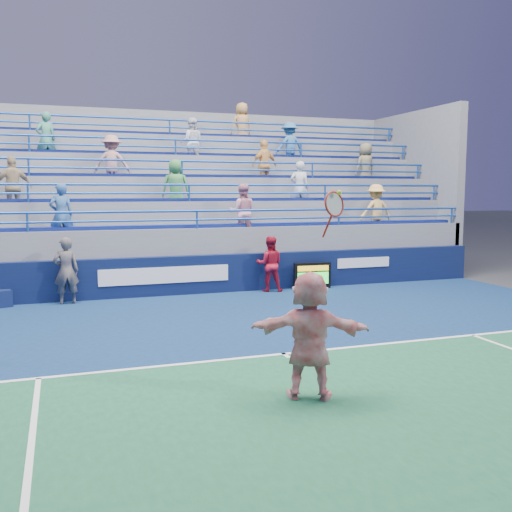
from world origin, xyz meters
name	(u,v)px	position (x,y,z in m)	size (l,w,h in m)	color
ground	(284,355)	(0.00, 0.00, 0.00)	(120.00, 120.00, 0.00)	#333538
sponsor_wall	(199,274)	(0.00, 6.50, 0.55)	(18.00, 0.32, 1.10)	#0A1437
bleacher_stand	(174,231)	(0.00, 10.27, 1.55)	(18.00, 5.60, 6.13)	slate
serve_speed_board	(312,276)	(3.36, 6.14, 0.40)	(1.15, 0.19, 0.79)	black
judge_chair	(1,297)	(-5.17, 6.24, 0.25)	(0.57, 0.58, 0.78)	#0D173F
tennis_player	(310,335)	(-0.45, -2.08, 0.92)	(1.76, 1.18, 2.93)	white
line_judge	(66,271)	(-3.60, 6.10, 0.87)	(0.64, 0.42, 1.74)	#151E3B
ball_girl	(270,264)	(2.01, 6.15, 0.81)	(0.78, 0.61, 1.61)	#A61328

